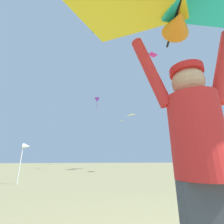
{
  "coord_description": "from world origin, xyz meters",
  "views": [
    {
      "loc": [
        -0.98,
        -0.71,
        0.94
      ],
      "look_at": [
        -0.21,
        2.88,
        2.09
      ],
      "focal_mm": 24.79,
      "sensor_mm": 36.0,
      "label": 1
    }
  ],
  "objects_px": {
    "marker_flag": "(26,148)",
    "distant_kite_yellow_high_right": "(131,115)",
    "distant_kite_magenta_high_left": "(153,54)",
    "distant_kite_white_low_right": "(155,9)",
    "distant_kite_teal_overhead_distant": "(93,32)",
    "distant_kite_red_low_left": "(166,92)",
    "distant_kite_purple_mid_right": "(97,100)",
    "kite_flyer_person": "(201,160)",
    "distant_kite_yellow_far_center": "(122,120)",
    "distant_kite_white_mid_left": "(187,14)"
  },
  "relations": [
    {
      "from": "distant_kite_yellow_high_right",
      "to": "distant_kite_yellow_far_center",
      "type": "relative_size",
      "value": 1.09
    },
    {
      "from": "distant_kite_teal_overhead_distant",
      "to": "distant_kite_white_mid_left",
      "type": "bearing_deg",
      "value": -34.89
    },
    {
      "from": "kite_flyer_person",
      "to": "distant_kite_teal_overhead_distant",
      "type": "xyz_separation_m",
      "value": [
        0.48,
        19.35,
        19.95
      ]
    },
    {
      "from": "kite_flyer_person",
      "to": "distant_kite_white_mid_left",
      "type": "bearing_deg",
      "value": 45.19
    },
    {
      "from": "distant_kite_yellow_high_right",
      "to": "distant_kite_red_low_left",
      "type": "distance_m",
      "value": 11.86
    },
    {
      "from": "distant_kite_red_low_left",
      "to": "distant_kite_white_mid_left",
      "type": "xyz_separation_m",
      "value": [
        -0.05,
        -6.45,
        7.76
      ]
    },
    {
      "from": "distant_kite_white_low_right",
      "to": "distant_kite_yellow_far_center",
      "type": "distance_m",
      "value": 23.05
    },
    {
      "from": "marker_flag",
      "to": "distant_kite_yellow_high_right",
      "type": "bearing_deg",
      "value": 36.39
    },
    {
      "from": "distant_kite_teal_overhead_distant",
      "to": "distant_kite_white_low_right",
      "type": "bearing_deg",
      "value": -42.61
    },
    {
      "from": "distant_kite_teal_overhead_distant",
      "to": "distant_kite_white_mid_left",
      "type": "distance_m",
      "value": 13.71
    },
    {
      "from": "distant_kite_yellow_high_right",
      "to": "marker_flag",
      "type": "xyz_separation_m",
      "value": [
        -6.65,
        -4.9,
        -3.37
      ]
    },
    {
      "from": "distant_kite_purple_mid_right",
      "to": "distant_kite_white_mid_left",
      "type": "distance_m",
      "value": 24.66
    },
    {
      "from": "distant_kite_white_low_right",
      "to": "distant_kite_magenta_high_left",
      "type": "distance_m",
      "value": 7.45
    },
    {
      "from": "distant_kite_red_low_left",
      "to": "distant_kite_purple_mid_right",
      "type": "bearing_deg",
      "value": 117.25
    },
    {
      "from": "distant_kite_red_low_left",
      "to": "marker_flag",
      "type": "xyz_separation_m",
      "value": [
        -14.61,
        -11.39,
        -9.29
      ]
    },
    {
      "from": "distant_kite_magenta_high_left",
      "to": "distant_kite_purple_mid_right",
      "type": "height_order",
      "value": "distant_kite_purple_mid_right"
    },
    {
      "from": "distant_kite_white_low_right",
      "to": "distant_kite_white_mid_left",
      "type": "relative_size",
      "value": 0.56
    },
    {
      "from": "distant_kite_magenta_high_left",
      "to": "distant_kite_white_low_right",
      "type": "bearing_deg",
      "value": 15.54
    },
    {
      "from": "distant_kite_teal_overhead_distant",
      "to": "distant_kite_magenta_high_left",
      "type": "height_order",
      "value": "distant_kite_teal_overhead_distant"
    },
    {
      "from": "distant_kite_yellow_far_center",
      "to": "distant_kite_magenta_high_left",
      "type": "bearing_deg",
      "value": -96.2
    },
    {
      "from": "distant_kite_teal_overhead_distant",
      "to": "kite_flyer_person",
      "type": "bearing_deg",
      "value": -91.41
    },
    {
      "from": "distant_kite_white_mid_left",
      "to": "distant_kite_red_low_left",
      "type": "bearing_deg",
      "value": 89.59
    },
    {
      "from": "distant_kite_white_mid_left",
      "to": "distant_kite_magenta_high_left",
      "type": "bearing_deg",
      "value": 171.86
    },
    {
      "from": "distant_kite_magenta_high_left",
      "to": "distant_kite_teal_overhead_distant",
      "type": "bearing_deg",
      "value": 131.64
    },
    {
      "from": "distant_kite_yellow_high_right",
      "to": "marker_flag",
      "type": "height_order",
      "value": "distant_kite_yellow_high_right"
    },
    {
      "from": "marker_flag",
      "to": "distant_kite_white_mid_left",
      "type": "bearing_deg",
      "value": 18.74
    },
    {
      "from": "distant_kite_teal_overhead_distant",
      "to": "distant_kite_purple_mid_right",
      "type": "xyz_separation_m",
      "value": [
        2.63,
        15.21,
        -5.7
      ]
    },
    {
      "from": "distant_kite_red_low_left",
      "to": "distant_kite_purple_mid_right",
      "type": "xyz_separation_m",
      "value": [
        -8.49,
        16.48,
        4.47
      ]
    },
    {
      "from": "distant_kite_red_low_left",
      "to": "distant_kite_yellow_far_center",
      "type": "bearing_deg",
      "value": 99.39
    },
    {
      "from": "distant_kite_yellow_high_right",
      "to": "distant_kite_red_low_left",
      "type": "xyz_separation_m",
      "value": [
        7.97,
        6.5,
        5.92
      ]
    },
    {
      "from": "distant_kite_white_low_right",
      "to": "distant_kite_yellow_high_right",
      "type": "xyz_separation_m",
      "value": [
        -4.17,
        -1.03,
        -14.77
      ]
    },
    {
      "from": "distant_kite_yellow_high_right",
      "to": "distant_kite_magenta_high_left",
      "type": "bearing_deg",
      "value": 13.3
    },
    {
      "from": "distant_kite_yellow_high_right",
      "to": "distant_kite_white_mid_left",
      "type": "relative_size",
      "value": 0.74
    },
    {
      "from": "distant_kite_red_low_left",
      "to": "distant_kite_teal_overhead_distant",
      "type": "distance_m",
      "value": 15.12
    },
    {
      "from": "distant_kite_white_mid_left",
      "to": "marker_flag",
      "type": "height_order",
      "value": "distant_kite_white_mid_left"
    },
    {
      "from": "distant_kite_yellow_high_right",
      "to": "distant_kite_magenta_high_left",
      "type": "relative_size",
      "value": 0.84
    },
    {
      "from": "distant_kite_yellow_high_right",
      "to": "distant_kite_magenta_high_left",
      "type": "height_order",
      "value": "distant_kite_magenta_high_left"
    },
    {
      "from": "distant_kite_yellow_high_right",
      "to": "marker_flag",
      "type": "bearing_deg",
      "value": -143.61
    },
    {
      "from": "kite_flyer_person",
      "to": "distant_kite_purple_mid_right",
      "type": "height_order",
      "value": "distant_kite_purple_mid_right"
    },
    {
      "from": "kite_flyer_person",
      "to": "distant_kite_teal_overhead_distant",
      "type": "height_order",
      "value": "distant_kite_teal_overhead_distant"
    },
    {
      "from": "distant_kite_yellow_high_right",
      "to": "distant_kite_teal_overhead_distant",
      "type": "height_order",
      "value": "distant_kite_teal_overhead_distant"
    },
    {
      "from": "distant_kite_purple_mid_right",
      "to": "marker_flag",
      "type": "bearing_deg",
      "value": -102.39
    },
    {
      "from": "distant_kite_yellow_high_right",
      "to": "distant_kite_yellow_far_center",
      "type": "height_order",
      "value": "distant_kite_yellow_far_center"
    },
    {
      "from": "distant_kite_teal_overhead_distant",
      "to": "distant_kite_magenta_high_left",
      "type": "relative_size",
      "value": 0.44
    },
    {
      "from": "distant_kite_teal_overhead_distant",
      "to": "marker_flag",
      "type": "xyz_separation_m",
      "value": [
        -3.49,
        -12.66,
        -19.46
      ]
    },
    {
      "from": "distant_kite_magenta_high_left",
      "to": "marker_flag",
      "type": "xyz_separation_m",
      "value": [
        -9.75,
        -5.63,
        -10.78
      ]
    },
    {
      "from": "distant_kite_white_low_right",
      "to": "distant_kite_red_low_left",
      "type": "height_order",
      "value": "distant_kite_white_low_right"
    },
    {
      "from": "distant_kite_purple_mid_right",
      "to": "marker_flag",
      "type": "distance_m",
      "value": 31.68
    },
    {
      "from": "distant_kite_white_low_right",
      "to": "distant_kite_purple_mid_right",
      "type": "distance_m",
      "value": 22.87
    },
    {
      "from": "marker_flag",
      "to": "distant_kite_purple_mid_right",
      "type": "bearing_deg",
      "value": 77.61
    }
  ]
}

